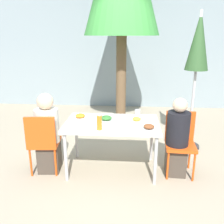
# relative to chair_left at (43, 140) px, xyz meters

# --- Properties ---
(ground_plane) EXTENTS (24.00, 24.00, 0.00)m
(ground_plane) POSITION_rel_chair_left_xyz_m (0.94, 0.17, -0.51)
(ground_plane) COLOR tan
(building_facade) EXTENTS (10.00, 0.20, 3.00)m
(building_facade) POSITION_rel_chair_left_xyz_m (0.94, 3.64, 0.99)
(building_facade) COLOR #89999E
(building_facade) RESTS_ON ground
(dining_table) EXTENTS (1.29, 0.80, 0.73)m
(dining_table) POSITION_rel_chair_left_xyz_m (0.94, 0.17, 0.16)
(dining_table) COLOR silver
(dining_table) RESTS_ON ground
(chair_left) EXTENTS (0.43, 0.43, 0.87)m
(chair_left) POSITION_rel_chair_left_xyz_m (0.00, 0.00, 0.00)
(chair_left) COLOR #E54C14
(chair_left) RESTS_ON ground
(person_left) EXTENTS (0.33, 0.33, 1.14)m
(person_left) POSITION_rel_chair_left_xyz_m (0.04, 0.08, 0.03)
(person_left) COLOR #473D33
(person_left) RESTS_ON ground
(chair_right) EXTENTS (0.42, 0.42, 0.87)m
(chair_right) POSITION_rel_chair_left_xyz_m (1.89, 0.20, 0.00)
(chair_right) COLOR #E54C14
(chair_right) RESTS_ON ground
(person_right) EXTENTS (0.30, 0.30, 1.10)m
(person_right) POSITION_rel_chair_left_xyz_m (1.83, 0.12, 0.01)
(person_right) COLOR #473D33
(person_right) RESTS_ON ground
(closed_umbrella) EXTENTS (0.36, 0.36, 2.25)m
(closed_umbrella) POSITION_rel_chair_left_xyz_m (2.21, 1.00, 1.18)
(closed_umbrella) COLOR #333333
(closed_umbrella) RESTS_ON ground
(plate_0) EXTENTS (0.25, 0.25, 0.07)m
(plate_0) POSITION_rel_chair_left_xyz_m (1.43, -0.07, 0.24)
(plate_0) COLOR white
(plate_0) RESTS_ON dining_table
(plate_1) EXTENTS (0.21, 0.21, 0.06)m
(plate_1) POSITION_rel_chair_left_xyz_m (1.28, 0.23, 0.24)
(plate_1) COLOR white
(plate_1) RESTS_ON dining_table
(plate_2) EXTENTS (0.25, 0.25, 0.07)m
(plate_2) POSITION_rel_chair_left_xyz_m (0.47, 0.30, 0.24)
(plate_2) COLOR white
(plate_2) RESTS_ON dining_table
(plate_3) EXTENTS (0.28, 0.28, 0.08)m
(plate_3) POSITION_rel_chair_left_xyz_m (0.85, 0.22, 0.25)
(plate_3) COLOR white
(plate_3) RESTS_ON dining_table
(bottle) EXTENTS (0.07, 0.07, 0.21)m
(bottle) POSITION_rel_chair_left_xyz_m (0.80, -0.12, 0.32)
(bottle) COLOR #B7751E
(bottle) RESTS_ON dining_table
(drinking_cup) EXTENTS (0.07, 0.07, 0.11)m
(drinking_cup) POSITION_rel_chair_left_xyz_m (1.30, 0.45, 0.27)
(drinking_cup) COLOR silver
(drinking_cup) RESTS_ON dining_table
(salad_bowl) EXTENTS (0.19, 0.19, 0.05)m
(salad_bowl) POSITION_rel_chair_left_xyz_m (0.42, -0.02, 0.24)
(salad_bowl) COLOR white
(salad_bowl) RESTS_ON dining_table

